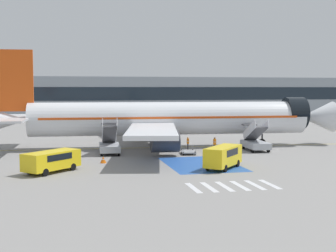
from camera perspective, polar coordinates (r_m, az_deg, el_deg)
name	(u,v)px	position (r m, az deg, el deg)	size (l,w,h in m)	color
ground_plane	(159,147)	(58.08, -1.10, -2.56)	(600.00, 600.00, 0.00)	gray
apron_leadline_yellow	(170,147)	(57.71, 0.29, -2.60)	(0.20, 77.84, 0.01)	gold
apron_stand_patch_blue	(201,164)	(44.96, 4.06, -4.66)	(6.58, 9.89, 0.01)	#2856A8
apron_walkway_bar_0	(193,188)	(34.38, 3.11, -7.54)	(0.44, 3.60, 0.01)	silver
apron_walkway_bar_1	(209,187)	(34.71, 5.04, -7.43)	(0.44, 3.60, 0.01)	silver
apron_walkway_bar_2	(225,186)	(35.08, 6.92, -7.32)	(0.44, 3.60, 0.01)	silver
apron_walkway_bar_3	(240,186)	(35.49, 8.76, -7.20)	(0.44, 3.60, 0.01)	silver
apron_walkway_bar_4	(255,185)	(35.94, 10.56, -7.07)	(0.44, 3.60, 0.01)	silver
apron_walkway_bar_5	(270,184)	(36.42, 12.31, -6.95)	(0.44, 3.60, 0.01)	silver
airliner	(165,119)	(57.27, -0.37, 0.90)	(44.47, 34.65, 11.72)	silver
boarding_stairs_forward	(255,142)	(55.53, 10.60, -1.97)	(2.48, 5.33, 3.75)	#ADB2BA
boarding_stairs_aft	(110,145)	(52.32, -7.14, -2.28)	(2.48, 5.33, 4.10)	#ADB2BA
fuel_tanker	(105,122)	(78.90, -7.66, 0.53)	(8.82, 3.64, 3.37)	#38383D
service_van_0	(223,155)	(42.54, 6.73, -3.57)	(4.65, 4.98, 2.01)	yellow
service_van_2	(52,160)	(41.64, -14.00, -3.99)	(5.10, 5.10, 1.82)	yellow
baggage_cart	(188,152)	(51.78, 2.47, -3.15)	(1.86, 2.79, 0.87)	gray
ground_crew_0	(215,143)	(53.88, 5.71, -2.12)	(0.25, 0.44, 1.67)	#2D2D33
ground_crew_1	(162,143)	(53.66, -0.68, -2.14)	(0.48, 0.45, 1.63)	black
ground_crew_2	(188,143)	(54.85, 2.44, -2.03)	(0.29, 0.46, 1.59)	#2D2D33
traffic_cone_0	(75,161)	(45.70, -11.32, -4.21)	(0.54, 0.54, 0.61)	orange
traffic_cone_1	(103,160)	(45.96, -7.91, -4.08)	(0.60, 0.60, 0.66)	orange
terminal_building	(137,95)	(136.96, -3.84, 3.75)	(134.15, 12.10, 10.53)	#89939E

